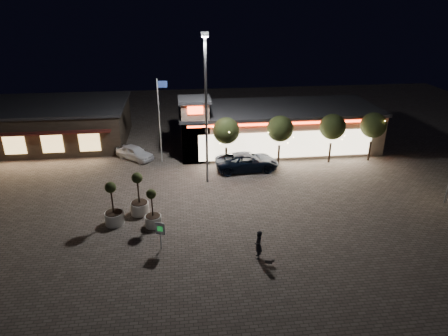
{
  "coord_description": "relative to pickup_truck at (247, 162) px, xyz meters",
  "views": [
    {
      "loc": [
        -0.28,
        -23.14,
        14.89
      ],
      "look_at": [
        3.2,
        6.0,
        2.09
      ],
      "focal_mm": 32.0,
      "sensor_mm": 36.0,
      "label": 1
    }
  ],
  "objects": [
    {
      "name": "restaurant_building",
      "position": [
        -19.83,
        9.82,
        1.35
      ],
      "size": [
        16.4,
        11.0,
        4.3
      ],
      "color": "#382D23",
      "rests_on": "ground"
    },
    {
      "name": "flagpole",
      "position": [
        -7.74,
        2.85,
        3.94
      ],
      "size": [
        0.95,
        0.1,
        8.0
      ],
      "color": "white",
      "rests_on": "ground"
    },
    {
      "name": "string_tree_a",
      "position": [
        -1.83,
        0.85,
        2.75
      ],
      "size": [
        2.42,
        2.42,
        4.79
      ],
      "color": "#332319",
      "rests_on": "ground"
    },
    {
      "name": "ground",
      "position": [
        -5.83,
        -10.15,
        -0.81
      ],
      "size": [
        90.0,
        90.0,
        0.0
      ],
      "primitive_type": "plane",
      "color": "#655A52",
      "rests_on": "ground"
    },
    {
      "name": "planter_mid",
      "position": [
        -8.17,
        -8.86,
        0.07
      ],
      "size": [
        1.15,
        1.15,
        2.84
      ],
      "color": "silver",
      "rests_on": "ground"
    },
    {
      "name": "floodlight_pole",
      "position": [
        -3.83,
        -2.15,
        6.21
      ],
      "size": [
        0.6,
        0.4,
        12.38
      ],
      "color": "gray",
      "rests_on": "ground"
    },
    {
      "name": "dog",
      "position": [
        -1.05,
        -14.19,
        -0.51
      ],
      "size": [
        0.57,
        0.3,
        0.3
      ],
      "color": "#59514C",
      "rests_on": "ground"
    },
    {
      "name": "retail_building",
      "position": [
        3.67,
        5.66,
        1.4
      ],
      "size": [
        20.4,
        8.4,
        6.1
      ],
      "color": "gray",
      "rests_on": "ground"
    },
    {
      "name": "valet_sign",
      "position": [
        -7.56,
        -11.76,
        0.55
      ],
      "size": [
        0.62,
        0.29,
        1.94
      ],
      "color": "gray",
      "rests_on": "ground"
    },
    {
      "name": "pickup_truck",
      "position": [
        0.0,
        0.0,
        0.0
      ],
      "size": [
        5.93,
        2.95,
        1.61
      ],
      "primitive_type": "imported",
      "rotation": [
        0.0,
        0.0,
        1.62
      ],
      "color": "black",
      "rests_on": "ground"
    },
    {
      "name": "string_tree_d",
      "position": [
        12.17,
        0.85,
        2.75
      ],
      "size": [
        2.42,
        2.42,
        4.79
      ],
      "color": "#332319",
      "rests_on": "ground"
    },
    {
      "name": "planter_left",
      "position": [
        -10.89,
        -8.26,
        0.2
      ],
      "size": [
        1.32,
        1.32,
        3.25
      ],
      "color": "silver",
      "rests_on": "ground"
    },
    {
      "name": "white_sedan",
      "position": [
        -10.49,
        3.85,
        -0.12
      ],
      "size": [
        4.16,
        3.85,
        1.38
      ],
      "primitive_type": "imported",
      "rotation": [
        0.0,
        0.0,
        0.88
      ],
      "color": "white",
      "rests_on": "ground"
    },
    {
      "name": "planter_right",
      "position": [
        -9.21,
        -7.02,
        0.21
      ],
      "size": [
        1.34,
        1.34,
        3.31
      ],
      "color": "silver",
      "rests_on": "ground"
    },
    {
      "name": "string_tree_c",
      "position": [
        8.17,
        0.85,
        2.75
      ],
      "size": [
        2.42,
        2.42,
        4.79
      ],
      "color": "#332319",
      "rests_on": "ground"
    },
    {
      "name": "string_tree_b",
      "position": [
        3.17,
        0.85,
        2.75
      ],
      "size": [
        2.42,
        2.42,
        4.79
      ],
      "color": "#332319",
      "rests_on": "ground"
    },
    {
      "name": "pedestrian",
      "position": [
        -1.63,
        -13.36,
        0.13
      ],
      "size": [
        0.46,
        0.69,
        1.86
      ],
      "primitive_type": "imported",
      "rotation": [
        0.0,
        0.0,
        -1.6
      ],
      "color": "black",
      "rests_on": "ground"
    }
  ]
}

